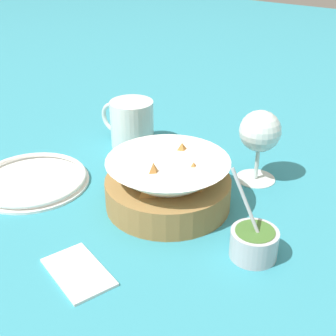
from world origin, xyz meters
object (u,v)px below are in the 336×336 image
sauce_cup (254,242)px  side_plate (32,180)px  food_basket (168,184)px  wine_glass (260,134)px  beer_mug (132,125)px

sauce_cup → side_plate: (0.41, 0.05, -0.02)m
food_basket → side_plate: food_basket is taller
food_basket → wine_glass: 0.18m
wine_glass → side_plate: size_ratio=0.65×
sauce_cup → side_plate: bearing=6.6°
wine_glass → side_plate: wine_glass is taller
wine_glass → side_plate: 0.41m
food_basket → side_plate: 0.25m
beer_mug → side_plate: beer_mug is taller
food_basket → side_plate: (0.23, 0.08, -0.03)m
food_basket → wine_glass: (-0.08, -0.16, 0.05)m
beer_mug → wine_glass: bearing=-175.8°
food_basket → wine_glass: size_ratio=1.55×
wine_glass → side_plate: bearing=37.9°
wine_glass → beer_mug: wine_glass is taller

